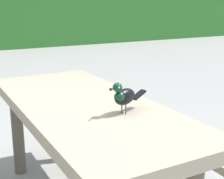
% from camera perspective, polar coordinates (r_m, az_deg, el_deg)
% --- Properties ---
extents(picnic_table_foreground, '(1.71, 1.81, 0.74)m').
position_cam_1_polar(picnic_table_foreground, '(2.12, -4.51, -6.97)').
color(picnic_table_foreground, gray).
rests_on(picnic_table_foreground, ground).
extents(bird_grackle, '(0.28, 0.13, 0.18)m').
position_cam_1_polar(bird_grackle, '(1.82, 1.97, -1.06)').
color(bird_grackle, black).
rests_on(bird_grackle, picnic_table_foreground).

